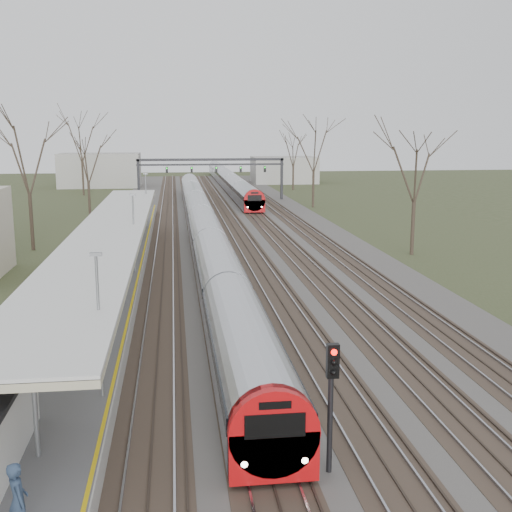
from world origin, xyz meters
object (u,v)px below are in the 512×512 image
at_px(train_near, 202,221).
at_px(train_far, 228,179).
at_px(signal_post, 331,389).
at_px(passenger, 18,501).

relative_size(train_near, train_far, 1.20).
bearing_deg(signal_post, passenger, -156.73).
distance_m(passenger, signal_post, 8.69).
bearing_deg(passenger, signal_post, -91.44).
relative_size(train_far, signal_post, 18.34).
relative_size(train_far, passenger, 40.60).
xyz_separation_m(train_far, signal_post, (-5.25, -96.49, 1.25)).
relative_size(passenger, signal_post, 0.45).
bearing_deg(signal_post, train_near, 92.27).
distance_m(train_far, signal_post, 96.64).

